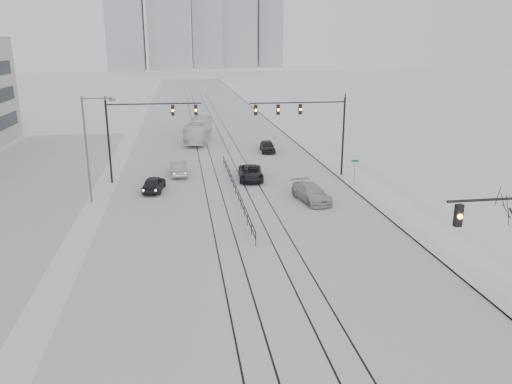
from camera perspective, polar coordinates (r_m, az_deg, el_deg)
name	(u,v)px	position (r m, az deg, el deg)	size (l,w,h in m)	color
road	(213,137)	(74.01, -4.98, 6.32)	(22.00, 260.00, 0.02)	silver
sidewalk_east	(302,134)	(76.05, 5.28, 6.64)	(5.00, 260.00, 0.16)	white
curb	(286,134)	(75.51, 3.47, 6.59)	(0.10, 260.00, 0.12)	gray
parking_strip	(17,189)	(51.76, -25.61, 0.30)	(14.00, 60.00, 0.03)	silver
tram_rails	(225,169)	(54.48, -3.54, 2.67)	(5.30, 180.00, 0.01)	black
skyline	(193,10)	(287.04, -7.19, 19.89)	(96.00, 48.00, 72.00)	#8E929C
traffic_mast_ne	(311,121)	(49.92, 6.34, 8.05)	(9.60, 0.37, 8.00)	black
traffic_mast_nw	(139,125)	(49.41, -13.18, 7.41)	(9.10, 0.37, 8.00)	black
street_light_west	(90,142)	(44.06, -18.48, 5.45)	(2.73, 0.25, 9.00)	#595B60
median_fence	(235,190)	(44.74, -2.36, 0.28)	(0.06, 24.00, 1.00)	black
street_sign	(355,168)	(48.99, 11.22, 2.72)	(0.70, 0.06, 2.40)	#595B60
sedan_sb_inner	(154,184)	(46.80, -11.60, 0.93)	(1.70, 4.21, 1.44)	black
sedan_sb_outer	(179,168)	(52.12, -8.83, 2.68)	(1.55, 4.45, 1.47)	#95979C
sedan_nb_front	(251,173)	(49.76, -0.61, 2.17)	(2.31, 5.02, 1.40)	black
sedan_nb_right	(311,193)	(43.16, 6.33, -0.12)	(2.07, 5.09, 1.48)	#ACB0B4
sedan_nb_far	(267,146)	(62.94, 1.31, 5.23)	(1.70, 4.23, 1.44)	black
box_truck	(199,131)	(70.31, -6.58, 6.99)	(2.58, 11.01, 3.07)	white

